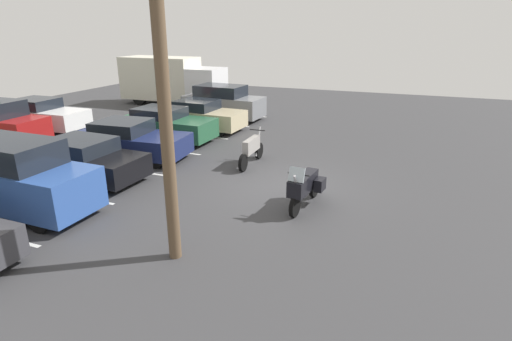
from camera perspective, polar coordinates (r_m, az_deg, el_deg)
ground at (r=13.30m, az=4.18°, el=-2.65°), size 44.00×44.00×0.10m
motorcycle_touring at (r=11.71m, az=6.78°, el=-2.18°), size 2.18×0.91×1.41m
motorcycle_second at (r=15.32m, az=-0.62°, el=2.97°), size 2.27×0.62×1.28m
parking_stripes at (r=15.15m, az=-22.80°, el=-1.15°), size 23.92×4.63×0.01m
car_blue at (r=13.21m, az=-30.85°, el=-0.72°), size 1.87×4.87×2.05m
car_black at (r=14.99m, az=-22.97°, el=1.39°), size 2.04×4.31×1.41m
car_navy at (r=16.86m, az=-17.36°, el=4.05°), size 2.29×4.72×1.49m
car_green at (r=19.10m, az=-12.44°, el=6.28°), size 1.99×4.38×1.49m
car_champagne at (r=20.91m, az=-7.88°, el=7.61°), size 2.08×4.53×1.48m
car_grey at (r=23.32m, az=-4.63°, el=9.45°), size 2.14×4.55×1.87m
car_far_white at (r=23.27m, az=-27.79°, el=6.86°), size 1.97×4.62×1.57m
box_truck at (r=28.17m, az=-11.78°, el=12.28°), size 2.31×6.95×3.07m
utility_pole at (r=8.41m, az=-12.82°, el=10.77°), size 1.64×0.97×7.20m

